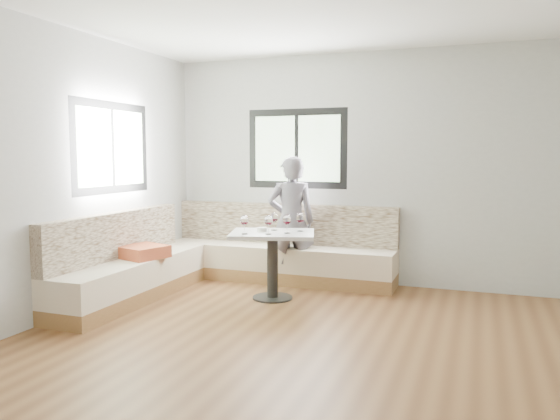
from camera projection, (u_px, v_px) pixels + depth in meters
name	position (u px, v px, depth m)	size (l,w,h in m)	color
room	(298.00, 175.00, 4.36)	(5.01, 5.01, 2.81)	brown
banquette	(218.00, 260.00, 6.43)	(2.90, 2.80, 0.95)	#996C3F
table	(272.00, 249.00, 5.94)	(1.06, 0.92, 0.74)	black
person	(291.00, 221.00, 6.57)	(0.57, 0.37, 1.56)	slate
olive_ramekin	(262.00, 229.00, 5.97)	(0.11, 0.11, 0.04)	white
wine_glass_a	(244.00, 221.00, 5.75)	(0.09, 0.09, 0.20)	white
wine_glass_b	(268.00, 221.00, 5.73)	(0.09, 0.09, 0.20)	white
wine_glass_c	(287.00, 220.00, 5.80)	(0.09, 0.09, 0.20)	white
wine_glass_d	(274.00, 218.00, 6.04)	(0.09, 0.09, 0.20)	white
wine_glass_e	(300.00, 219.00, 5.96)	(0.09, 0.09, 0.20)	white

